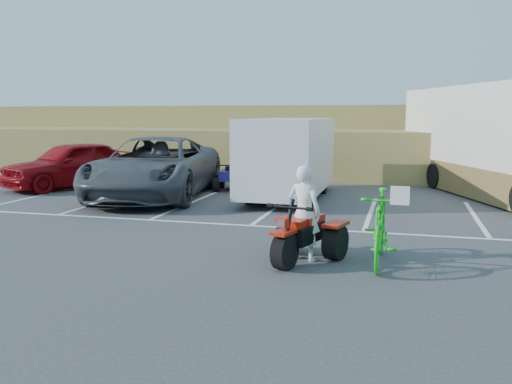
% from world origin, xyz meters
% --- Properties ---
extents(ground, '(100.00, 100.00, 0.00)m').
position_xyz_m(ground, '(0.00, 0.00, 0.00)').
color(ground, '#39393B').
rests_on(ground, ground).
extents(parking_stripes, '(28.00, 5.16, 0.01)m').
position_xyz_m(parking_stripes, '(0.87, 4.07, 0.00)').
color(parking_stripes, white).
rests_on(parking_stripes, ground).
extents(grass_embankment, '(40.00, 8.50, 3.10)m').
position_xyz_m(grass_embankment, '(0.00, 15.48, 1.42)').
color(grass_embankment, olive).
rests_on(grass_embankment, ground).
extents(red_trike_atv, '(1.72, 2.02, 1.12)m').
position_xyz_m(red_trike_atv, '(1.74, -0.45, 0.00)').
color(red_trike_atv, '#B0190A').
rests_on(red_trike_atv, ground).
extents(rider, '(0.74, 0.59, 1.78)m').
position_xyz_m(rider, '(1.79, -0.31, 0.89)').
color(rider, white).
rests_on(rider, ground).
extents(green_dirt_bike, '(0.67, 2.25, 1.35)m').
position_xyz_m(green_dirt_bike, '(3.16, -0.24, 0.67)').
color(green_dirt_bike, '#14BF19').
rests_on(green_dirt_bike, ground).
extents(grey_pickup, '(4.26, 7.41, 1.94)m').
position_xyz_m(grey_pickup, '(-4.28, 6.09, 0.97)').
color(grey_pickup, '#424449').
rests_on(grey_pickup, ground).
extents(red_car, '(4.02, 5.40, 1.71)m').
position_xyz_m(red_car, '(-8.26, 7.37, 0.86)').
color(red_car, '#92070C').
rests_on(red_car, ground).
extents(cargo_trailer, '(2.20, 5.46, 2.54)m').
position_xyz_m(cargo_trailer, '(-0.00, 6.84, 1.38)').
color(cargo_trailer, silver).
rests_on(cargo_trailer, ground).
extents(rv_motorhome, '(5.93, 10.16, 3.57)m').
position_xyz_m(rv_motorhome, '(6.49, 9.22, 1.55)').
color(rv_motorhome, silver).
rests_on(rv_motorhome, ground).
extents(quad_atv_blue, '(1.33, 1.64, 0.96)m').
position_xyz_m(quad_atv_blue, '(-2.39, 8.25, 0.00)').
color(quad_atv_blue, navy).
rests_on(quad_atv_blue, ground).
extents(quad_atv_green, '(1.53, 1.85, 1.07)m').
position_xyz_m(quad_atv_green, '(0.10, 5.90, 0.00)').
color(quad_atv_green, '#145916').
rests_on(quad_atv_green, ground).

